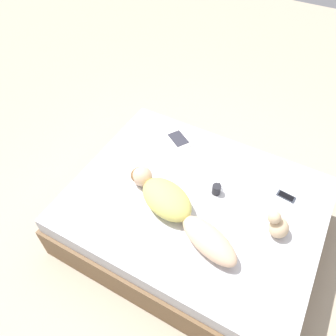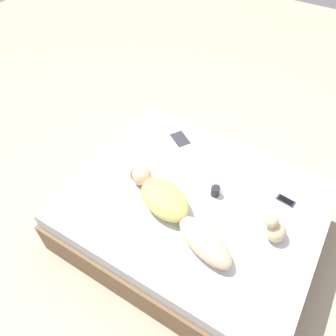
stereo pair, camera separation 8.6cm
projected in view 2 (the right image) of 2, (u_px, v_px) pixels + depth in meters
ground_plane at (190, 232)px, 3.23m from camera, size 12.00×12.00×0.00m
bed at (192, 217)px, 3.02m from camera, size 1.73×2.18×0.55m
person at (173, 208)px, 2.65m from camera, size 0.61×1.19×0.19m
open_magazine at (171, 142)px, 3.28m from camera, size 0.52×0.48×0.01m
coffee_mug at (215, 191)px, 2.82m from camera, size 0.11×0.08×0.09m
cell_phone at (286, 201)px, 2.80m from camera, size 0.09×0.17×0.01m
plush_toy at (275, 230)px, 2.51m from camera, size 0.17×0.19×0.23m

